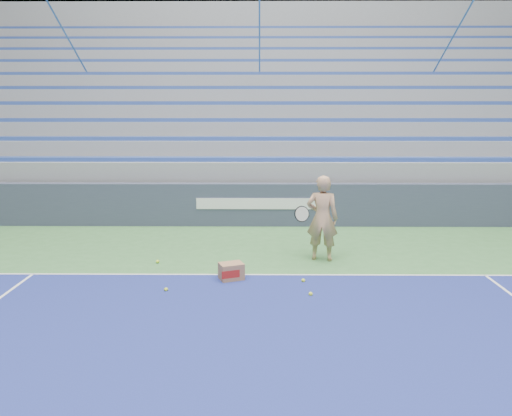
{
  "coord_description": "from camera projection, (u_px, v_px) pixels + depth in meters",
  "views": [
    {
      "loc": [
        0.04,
        3.24,
        2.96
      ],
      "look_at": [
        -0.05,
        12.38,
        1.15
      ],
      "focal_mm": 35.0,
      "sensor_mm": 36.0,
      "label": 1
    }
  ],
  "objects": [
    {
      "name": "ball_box",
      "position": [
        231.0,
        271.0,
        8.8
      ],
      "size": [
        0.49,
        0.44,
        0.3
      ],
      "color": "#986A49",
      "rests_on": "ground"
    },
    {
      "name": "tennis_player",
      "position": [
        322.0,
        218.0,
        9.83
      ],
      "size": [
        0.96,
        0.89,
        1.71
      ],
      "color": "tan",
      "rests_on": "ground"
    },
    {
      "name": "tennis_ball_2",
      "position": [
        311.0,
        294.0,
        8.05
      ],
      "size": [
        0.07,
        0.07,
        0.07
      ],
      "primitive_type": "sphere",
      "color": "#D8EB30",
      "rests_on": "ground"
    },
    {
      "name": "tennis_ball_0",
      "position": [
        303.0,
        280.0,
        8.69
      ],
      "size": [
        0.07,
        0.07,
        0.07
      ],
      "primitive_type": "sphere",
      "color": "#D8EB30",
      "rests_on": "ground"
    },
    {
      "name": "tennis_ball_3",
      "position": [
        166.0,
        290.0,
        8.25
      ],
      "size": [
        0.07,
        0.07,
        0.07
      ],
      "primitive_type": "sphere",
      "color": "#D8EB30",
      "rests_on": "ground"
    },
    {
      "name": "bleachers",
      "position": [
        260.0,
        126.0,
        18.13
      ],
      "size": [
        31.0,
        9.15,
        7.3
      ],
      "color": "gray",
      "rests_on": "ground"
    },
    {
      "name": "tennis_ball_1",
      "position": [
        158.0,
        262.0,
        9.77
      ],
      "size": [
        0.07,
        0.07,
        0.07
      ],
      "primitive_type": "sphere",
      "color": "#D8EB30",
      "rests_on": "ground"
    },
    {
      "name": "sponsor_barrier",
      "position": [
        259.0,
        204.0,
        12.88
      ],
      "size": [
        30.0,
        0.32,
        1.1
      ],
      "color": "#353B51",
      "rests_on": "ground"
    }
  ]
}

